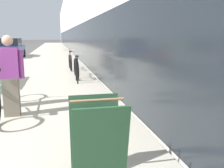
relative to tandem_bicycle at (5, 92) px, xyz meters
The scene contains 9 objects.
sidewalk_slab 19.11m from the tandem_bicycle, 88.12° to the left, with size 3.66×70.00×0.13m.
storefront_facade 28.27m from the tandem_bicycle, 74.54° to the left, with size 10.01×70.00×7.07m.
tandem_bicycle is the anchor object (origin of this frame).
person_rider 0.53m from the tandem_bicycle, 62.99° to the right, with size 0.53×0.21×1.55m.
bike_rack_hoop 3.45m from the tandem_bicycle, 60.45° to the left, with size 0.05×0.60×0.84m.
cruiser_bike_nearest 4.32m from the tandem_bicycle, 65.97° to the left, with size 0.52×1.81×0.85m.
cruiser_bike_middle 6.48m from the tandem_bicycle, 75.05° to the left, with size 0.52×1.74×0.89m.
sandwich_board_sign 3.21m from the tandem_bicycle, 63.51° to the right, with size 0.56×0.56×0.90m.
parked_sedan_far 14.89m from the tandem_bicycle, 99.13° to the left, with size 1.96×4.23×1.49m.
Camera 1 is at (5.65, -3.41, 1.66)m, focal length 40.00 mm.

